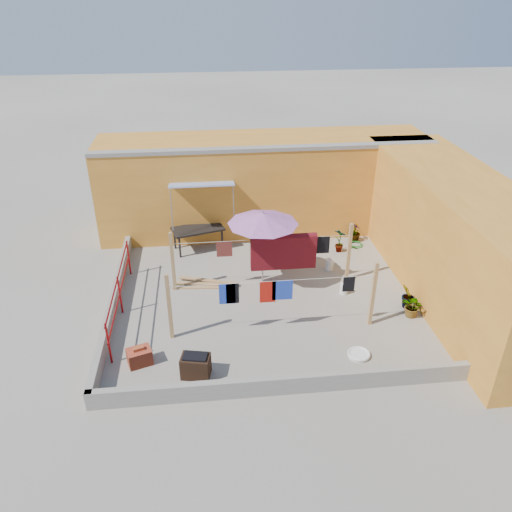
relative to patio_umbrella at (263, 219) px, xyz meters
name	(u,v)px	position (x,y,z in m)	size (l,w,h in m)	color
ground	(266,299)	(-0.01, -0.76, -2.09)	(80.00, 80.00, 0.00)	#9E998E
wall_back	(263,184)	(0.49, 3.93, -0.48)	(11.00, 3.27, 3.21)	orange
wall_right	(457,238)	(5.19, -0.76, -0.49)	(2.40, 9.00, 3.20)	orange
parapet_front	(287,385)	(-0.01, -4.34, -1.87)	(8.30, 0.16, 0.44)	gray
parapet_left	(114,302)	(-4.09, -0.76, -1.87)	(0.16, 7.30, 0.44)	gray
red_railing	(119,289)	(-3.86, -0.96, -1.37)	(0.05, 4.20, 1.10)	maroon
clothesline_rig	(281,257)	(0.48, -0.18, -1.09)	(5.09, 2.35, 1.80)	tan
patio_umbrella	(263,219)	(0.00, 0.00, 0.00)	(2.23, 2.23, 2.33)	gray
outdoor_table	(198,230)	(-1.81, 2.44, -1.41)	(1.77, 1.22, 0.76)	black
brick_stack	(140,357)	(-3.20, -3.06, -1.89)	(0.63, 0.54, 0.47)	#B44429
lumber_pile	(206,284)	(-1.64, 0.14, -2.04)	(1.90, 0.72, 0.11)	tan
brazier	(196,366)	(-1.92, -3.60, -1.82)	(0.70, 0.54, 0.56)	black
white_basin	(359,354)	(1.86, -3.36, -2.05)	(0.53, 0.53, 0.09)	silver
water_jug_a	(344,288)	(2.21, -0.69, -1.94)	(0.23, 0.23, 0.36)	silver
water_jug_b	(329,264)	(2.13, 0.67, -1.92)	(0.24, 0.24, 0.38)	silver
green_hose	(356,244)	(3.38, 2.11, -2.06)	(0.48, 0.48, 0.07)	#19721B
plant_back_a	(278,253)	(0.64, 1.21, -1.75)	(0.62, 0.54, 0.69)	#1A5C1A
plant_back_b	(355,232)	(3.42, 2.44, -1.76)	(0.37, 0.37, 0.66)	#1A5C1A
plant_right_a	(340,240)	(2.72, 1.74, -1.68)	(0.44, 0.29, 0.83)	#1A5C1A
plant_right_b	(408,296)	(3.69, -1.58, -1.72)	(0.41, 0.33, 0.75)	#1A5C1A
plant_right_c	(413,307)	(3.69, -1.96, -1.79)	(0.55, 0.48, 0.61)	#1A5C1A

